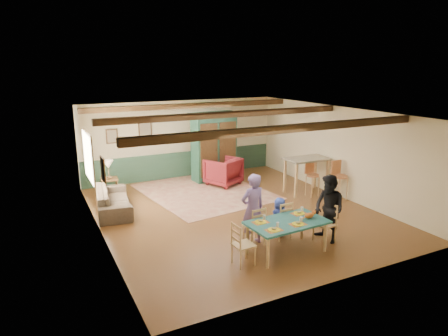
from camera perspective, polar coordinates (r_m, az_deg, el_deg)
name	(u,v)px	position (r m, az deg, el deg)	size (l,w,h in m)	color
floor	(235,212)	(10.92, 1.56, -6.30)	(8.00, 8.00, 0.00)	#502F16
wall_back	(182,139)	(14.10, -6.04, 4.10)	(7.00, 0.02, 2.70)	beige
wall_left	(98,180)	(9.45, -17.51, -1.71)	(0.02, 8.00, 2.70)	beige
wall_right	(338,151)	(12.50, 15.95, 2.28)	(0.02, 8.00, 2.70)	beige
ceiling	(236,113)	(10.27, 1.66, 7.91)	(7.00, 8.00, 0.02)	silver
wainscot_back	(183,164)	(14.27, -5.91, 0.54)	(6.95, 0.03, 0.90)	#203B2C
ceiling_beam_front	(288,129)	(8.34, 9.11, 5.57)	(6.95, 0.16, 0.16)	black
ceiling_beam_mid	(228,114)	(10.64, 0.64, 7.66)	(6.95, 0.16, 0.16)	black
ceiling_beam_back	(192,106)	(12.99, -4.62, 8.87)	(6.95, 0.16, 0.16)	black
window_left	(88,157)	(11.04, -18.86, 1.54)	(0.06, 1.60, 1.30)	white
picture_left_wall	(103,169)	(8.78, -16.88, -0.18)	(0.04, 0.42, 0.52)	gray
picture_back_a	(145,129)	(13.60, -11.20, 5.45)	(0.45, 0.04, 0.55)	gray
picture_back_b	(112,136)	(13.39, -15.72, 4.39)	(0.38, 0.04, 0.48)	gray
dining_table	(286,237)	(8.67, 8.92, -9.72)	(1.68, 0.93, 0.70)	#1B5654
dining_chair_far_left	(254,226)	(8.92, 4.34, -8.20)	(0.39, 0.41, 0.89)	tan
dining_chair_far_right	(281,219)	(9.33, 8.19, -7.26)	(0.39, 0.41, 0.89)	tan
dining_chair_end_left	(244,244)	(8.05, 2.82, -10.77)	(0.39, 0.41, 0.89)	tan
dining_chair_end_right	(325,223)	(9.29, 14.20, -7.67)	(0.39, 0.41, 0.89)	tan
person_man	(253,209)	(8.84, 4.11, -5.87)	(0.59, 0.39, 1.61)	#7C61A6
person_woman	(329,209)	(9.24, 14.75, -5.67)	(0.75, 0.58, 1.54)	black
person_child	(279,217)	(9.37, 7.92, -6.97)	(0.46, 0.30, 0.94)	#263B9B
cat	(309,215)	(8.74, 12.08, -6.56)	(0.34, 0.13, 0.17)	orange
place_setting_near_left	(274,228)	(8.04, 7.16, -8.47)	(0.37, 0.28, 0.11)	yellow
place_setting_near_center	(298,222)	(8.40, 10.52, -7.60)	(0.37, 0.28, 0.11)	yellow
place_setting_far_left	(261,220)	(8.39, 5.25, -7.42)	(0.37, 0.28, 0.11)	yellow
place_setting_far_right	(299,211)	(8.98, 10.69, -6.11)	(0.37, 0.28, 0.11)	yellow
area_rug	(204,192)	(12.61, -2.83, -3.39)	(3.37, 4.00, 0.01)	#C8B491
armoire	(214,147)	(13.67, -1.44, 3.08)	(1.65, 0.66, 2.34)	#16382B
armchair	(223,171)	(13.22, -0.12, -0.48)	(0.98, 1.01, 0.92)	#460E15
sofa	(113,200)	(11.31, -15.53, -4.41)	(2.16, 0.84, 0.63)	#3C3126
end_table	(110,188)	(12.46, -15.98, -2.76)	(0.49, 0.49, 0.60)	black
table_lamp	(109,169)	(12.30, -16.17, -0.21)	(0.31, 0.31, 0.55)	beige
counter_table	(306,175)	(12.63, 11.64, -1.05)	(1.34, 0.78, 1.11)	tan
bar_stool_left	(313,179)	(12.38, 12.54, -1.58)	(0.37, 0.41, 1.04)	#C97F4E
bar_stool_right	(340,181)	(12.19, 16.22, -1.78)	(0.41, 0.45, 1.16)	#C97F4E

